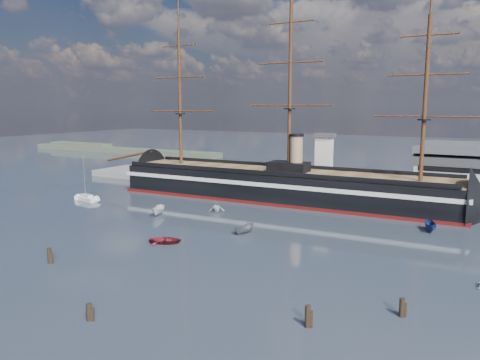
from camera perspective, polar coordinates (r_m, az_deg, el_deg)
The scene contains 15 objects.
ground at distance 103.75m, azimuth 2.52°, elevation -4.63°, with size 600.00×600.00×0.00m, color #2D3644.
quay at distance 133.28m, azimuth 13.34°, elevation -1.80°, with size 180.00×18.00×2.00m, color slate.
quay_tower at distance 131.02m, azimuth 10.19°, elevation 2.44°, with size 5.00×5.00×15.00m.
shoreline at distance 262.19m, azimuth -15.79°, elevation 3.67°, with size 120.00×10.00×4.00m.
warship at distance 123.02m, azimuth 4.33°, elevation -0.56°, with size 113.07×18.40×53.94m.
sailboat at distance 128.47m, azimuth -18.17°, elevation -2.07°, with size 7.68×3.80×11.80m.
motorboat_a at distance 107.76m, azimuth -9.91°, elevation -4.24°, with size 6.55×2.40×2.62m, color white.
motorboat_b at distance 86.08m, azimuth -9.05°, elevation -7.63°, with size 3.64×1.46×1.70m, color maroon.
motorboat_c at distance 91.08m, azimuth 0.52°, elevation -6.58°, with size 5.58×2.05×2.23m, color slate.
motorboat_d at distance 110.08m, azimuth -2.87°, elevation -3.84°, with size 6.67×2.89×2.45m, color white.
motorboat_f at distance 99.99m, azimuth 22.19°, elevation -5.84°, with size 6.16×2.26×2.47m, color navy.
piling_near_left at distance 80.50m, azimuth -22.17°, elevation -9.39°, with size 0.64×0.64×3.20m, color black.
piling_near_mid at distance 58.99m, azimuth -17.86°, elevation -16.00°, with size 0.64×0.64×2.79m, color black.
piling_near_right at distance 55.42m, azimuth 8.21°, elevation -17.34°, with size 0.64×0.64×3.30m, color black.
piling_far_right at distance 60.35m, azimuth 19.06°, elevation -15.47°, with size 0.64×0.64×3.02m, color black.
Camera 1 is at (44.84, -50.28, 24.56)m, focal length 35.00 mm.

